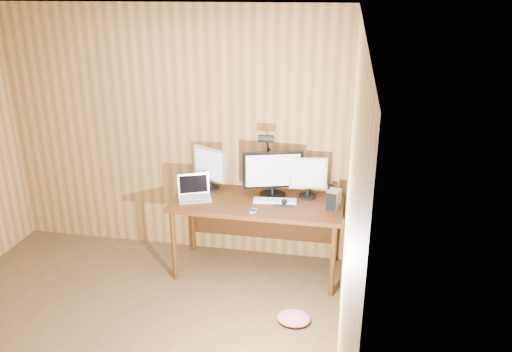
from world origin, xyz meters
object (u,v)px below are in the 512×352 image
(laptop, at_px, (194,192))
(mouse, at_px, (284,202))
(keyboard, at_px, (275,201))
(monitor_center, at_px, (273,174))
(phone, at_px, (253,211))
(monitor_right, at_px, (308,176))
(desk_lamp, at_px, (267,154))
(speaker, at_px, (330,192))
(hard_drive, at_px, (333,199))
(desk, at_px, (258,210))
(monitor_left, at_px, (210,167))

(laptop, bearing_deg, mouse, -21.78)
(keyboard, bearing_deg, mouse, -24.98)
(monitor_center, height_order, phone, monitor_center)
(laptop, distance_m, phone, 0.65)
(monitor_right, relative_size, desk_lamp, 0.61)
(phone, height_order, desk_lamp, desk_lamp)
(monitor_right, relative_size, speaker, 3.09)
(monitor_right, distance_m, hard_drive, 0.34)
(monitor_center, distance_m, mouse, 0.29)
(monitor_right, xyz_separation_m, phone, (-0.44, -0.41, -0.21))
(monitor_right, height_order, keyboard, monitor_right)
(desk_lamp, bearing_deg, mouse, -50.40)
(monitor_right, relative_size, hard_drive, 2.31)
(mouse, height_order, phone, mouse)
(desk, height_order, keyboard, keyboard)
(monitor_left, relative_size, monitor_right, 1.07)
(monitor_right, bearing_deg, monitor_left, 170.42)
(keyboard, bearing_deg, hard_drive, -8.49)
(keyboard, distance_m, hard_drive, 0.55)
(desk, xyz_separation_m, keyboard, (0.17, -0.06, 0.13))
(keyboard, bearing_deg, monitor_right, 23.53)
(keyboard, bearing_deg, laptop, 177.55)
(laptop, height_order, phone, laptop)
(desk, bearing_deg, laptop, -170.98)
(speaker, bearing_deg, monitor_center, -172.51)
(desk, height_order, phone, phone)
(monitor_center, bearing_deg, phone, -124.12)
(monitor_center, bearing_deg, hard_drive, -30.73)
(mouse, bearing_deg, monitor_right, 49.88)
(monitor_left, distance_m, mouse, 0.83)
(desk, xyz_separation_m, desk_lamp, (0.06, 0.12, 0.52))
(laptop, height_order, mouse, laptop)
(laptop, height_order, hard_drive, laptop)
(hard_drive, xyz_separation_m, speaker, (-0.04, 0.22, -0.02))
(hard_drive, bearing_deg, phone, -146.54)
(monitor_left, height_order, laptop, monitor_left)
(speaker, bearing_deg, monitor_right, -172.71)
(hard_drive, xyz_separation_m, phone, (-0.70, -0.22, -0.08))
(keyboard, distance_m, speaker, 0.54)
(desk, height_order, desk_lamp, desk_lamp)
(laptop, bearing_deg, monitor_center, -10.14)
(monitor_center, relative_size, desk_lamp, 0.87)
(mouse, bearing_deg, desk_lamp, 138.63)
(desk, relative_size, speaker, 12.43)
(monitor_center, distance_m, monitor_left, 0.64)
(laptop, height_order, speaker, laptop)
(speaker, xyz_separation_m, desk_lamp, (-0.61, -0.01, 0.34))
(laptop, bearing_deg, desk, -13.21)
(keyboard, relative_size, speaker, 3.19)
(laptop, xyz_separation_m, speaker, (1.27, 0.23, 0.01))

